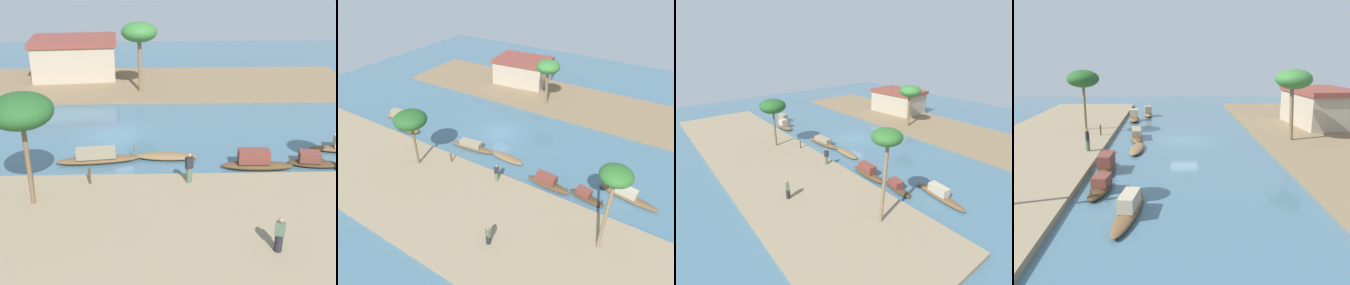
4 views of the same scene
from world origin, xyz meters
TOP-DOWN VIEW (x-y plane):
  - river_water at (0.00, 0.00)m, footprint 67.70×67.70m
  - riverbank_left at (0.00, -12.19)m, footprint 43.31×10.95m
  - riverbank_right at (0.00, 12.19)m, footprint 43.31×10.95m
  - sampan_with_tall_canopy at (-0.72, -4.44)m, footprint 5.25×1.55m
  - sampan_upstream_small at (-12.91, -4.11)m, footprint 3.51×1.30m
  - sampan_midstream at (-9.65, -5.54)m, footprint 3.43×1.54m
  - sampan_near_left_bank at (12.55, -5.29)m, footprint 3.35×1.42m
  - sampan_open_hull at (3.60, -4.02)m, footprint 3.98×1.29m
  - sampan_downstream_large at (8.98, -5.59)m, footprint 4.37×1.19m
  - sampan_foreground at (15.65, -3.33)m, footprint 5.40×1.68m
  - person_on_near_bank at (8.16, -13.95)m, footprint 0.46×0.43m
  - person_by_mooring at (4.77, -7.72)m, footprint 0.48×0.44m
  - mooring_post at (-0.72, -7.77)m, footprint 0.14×0.14m
  - palm_tree_left_near at (-3.36, -9.71)m, footprint 3.08×3.08m
  - palm_tree_left_far at (15.09, -9.82)m, footprint 2.11×2.11m
  - palm_tree_right_tall at (1.61, 9.23)m, footprint 3.10×3.10m
  - riverside_building at (-5.00, 14.49)m, footprint 8.76×6.58m

SIDE VIEW (x-z plane):
  - river_water at x=0.00m, z-range 0.00..0.00m
  - riverbank_left at x=0.00m, z-range 0.00..0.37m
  - riverbank_right at x=0.00m, z-range 0.00..0.37m
  - sampan_open_hull at x=3.60m, z-range 0.00..0.38m
  - sampan_near_left_bank at x=12.55m, z-range -0.12..0.83m
  - sampan_with_tall_canopy at x=-0.72m, z-range -0.12..0.87m
  - sampan_foreground at x=15.65m, z-range -0.17..0.94m
  - sampan_midstream at x=-9.65m, z-range -0.22..1.15m
  - sampan_downstream_large at x=8.98m, z-range -0.16..1.11m
  - sampan_upstream_small at x=-12.91m, z-range -0.15..1.16m
  - mooring_post at x=-0.72m, z-range 0.37..1.33m
  - person_on_near_bank at x=8.16m, z-range 0.26..1.93m
  - person_by_mooring at x=4.77m, z-range 0.29..2.05m
  - riverside_building at x=-5.00m, z-range 0.39..4.23m
  - palm_tree_left_near at x=-3.36m, z-range 2.40..8.24m
  - palm_tree_right_tall at x=1.61m, z-range 2.48..8.62m
  - palm_tree_left_far at x=15.09m, z-range 3.13..10.34m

